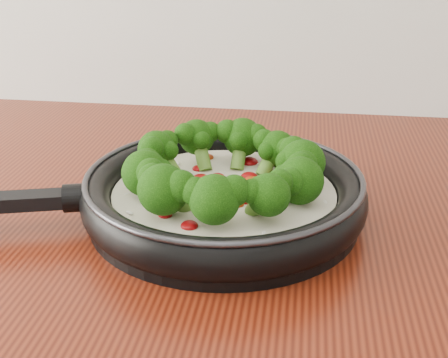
# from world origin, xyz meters

# --- Properties ---
(skillet) EXTENTS (0.56, 0.42, 0.10)m
(skillet) POSITION_xyz_m (-0.07, 1.04, 0.94)
(skillet) COLOR black
(skillet) RESTS_ON counter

